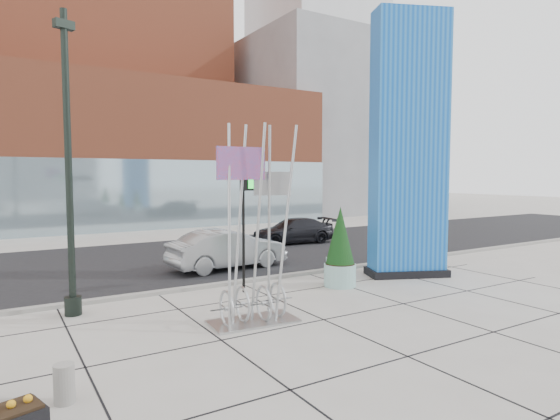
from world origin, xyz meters
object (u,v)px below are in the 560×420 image
lamp_post (69,193)px  public_art_sculpture (254,271)px  concrete_bollard (64,384)px  overhead_street_sign (261,193)px  blue_pylon (409,150)px  car_silver_mid (228,249)px

lamp_post → public_art_sculpture: bearing=-38.9°
public_art_sculpture → concrete_bollard: 5.40m
lamp_post → overhead_street_sign: (5.87, -0.20, -0.11)m
public_art_sculpture → overhead_street_sign: 4.04m
public_art_sculpture → overhead_street_sign: size_ratio=1.37×
blue_pylon → concrete_bollard: (-12.65, -4.22, -4.51)m
blue_pylon → car_silver_mid: blue_pylon is taller
blue_pylon → lamp_post: 11.94m
concrete_bollard → car_silver_mid: (7.29, 9.01, 0.48)m
blue_pylon → car_silver_mid: size_ratio=2.03×
concrete_bollard → public_art_sculpture: bearing=24.2°
blue_pylon → concrete_bollard: bearing=-138.5°
lamp_post → car_silver_mid: lamp_post is taller
lamp_post → overhead_street_sign: size_ratio=2.17×
blue_pylon → overhead_street_sign: size_ratio=2.62×
blue_pylon → lamp_post: (-11.79, 1.17, -1.45)m
concrete_bollard → car_silver_mid: car_silver_mid is taller
blue_pylon → overhead_street_sign: bearing=-166.2°
lamp_post → public_art_sculpture: 5.50m
blue_pylon → public_art_sculpture: (-7.82, -2.04, -3.48)m
car_silver_mid → concrete_bollard: bearing=136.5°
car_silver_mid → lamp_post: bearing=114.9°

